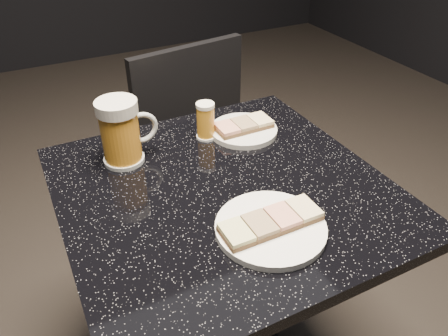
{
  "coord_description": "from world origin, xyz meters",
  "views": [
    {
      "loc": [
        -0.35,
        -0.69,
        1.33
      ],
      "look_at": [
        0.0,
        0.0,
        0.8
      ],
      "focal_mm": 35.0,
      "sensor_mm": 36.0,
      "label": 1
    }
  ],
  "objects": [
    {
      "name": "canapes_on_plate_large",
      "position": [
        0.02,
        -0.17,
        0.77
      ],
      "size": [
        0.2,
        0.07,
        0.02
      ],
      "color": "#4C3521",
      "rests_on": "plate_large"
    },
    {
      "name": "chair",
      "position": [
        0.17,
        0.43,
        0.5
      ],
      "size": [
        0.47,
        0.47,
        0.87
      ],
      "color": "black",
      "rests_on": "floor"
    },
    {
      "name": "canapes_on_plate_small",
      "position": [
        0.15,
        0.19,
        0.77
      ],
      "size": [
        0.15,
        0.07,
        0.02
      ],
      "color": "#4C3521",
      "rests_on": "plate_small"
    },
    {
      "name": "table",
      "position": [
        0.0,
        0.0,
        0.51
      ],
      "size": [
        0.7,
        0.7,
        0.75
      ],
      "color": "black",
      "rests_on": "floor"
    },
    {
      "name": "beer_mug",
      "position": [
        -0.16,
        0.2,
        0.83
      ],
      "size": [
        0.14,
        0.1,
        0.16
      ],
      "color": "silver",
      "rests_on": "table"
    },
    {
      "name": "beer_tumbler",
      "position": [
        0.05,
        0.21,
        0.8
      ],
      "size": [
        0.05,
        0.05,
        0.1
      ],
      "color": "white",
      "rests_on": "table"
    },
    {
      "name": "plate_large",
      "position": [
        0.02,
        -0.17,
        0.76
      ],
      "size": [
        0.22,
        0.22,
        0.01
      ],
      "primitive_type": "cylinder",
      "color": "white",
      "rests_on": "table"
    },
    {
      "name": "plate_small",
      "position": [
        0.15,
        0.19,
        0.76
      ],
      "size": [
        0.18,
        0.18,
        0.01
      ],
      "primitive_type": "cylinder",
      "color": "silver",
      "rests_on": "table"
    }
  ]
}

